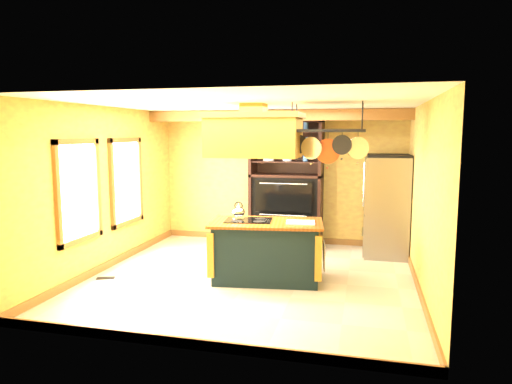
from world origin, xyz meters
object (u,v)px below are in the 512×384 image
at_px(kitchen_island, 266,250).
at_px(range_hood, 254,134).
at_px(hutch, 287,198).
at_px(pot_rack, 328,138).
at_px(refrigerator, 386,208).

height_order(kitchen_island, range_hood, range_hood).
height_order(kitchen_island, hutch, hutch).
bearing_deg(kitchen_island, range_hood, 172.55).
xyz_separation_m(pot_rack, hutch, (-0.99, 2.27, -1.24)).
distance_m(kitchen_island, refrigerator, 2.72).
bearing_deg(range_hood, refrigerator, 43.82).
distance_m(range_hood, hutch, 2.63).
height_order(range_hood, refrigerator, range_hood).
bearing_deg(range_hood, kitchen_island, 0.15).
height_order(pot_rack, hutch, pot_rack).
bearing_deg(hutch, range_hood, -92.90).
bearing_deg(refrigerator, pot_rack, -115.65).
distance_m(kitchen_island, hutch, 2.33).
relative_size(refrigerator, hutch, 0.73).
height_order(kitchen_island, pot_rack, pot_rack).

